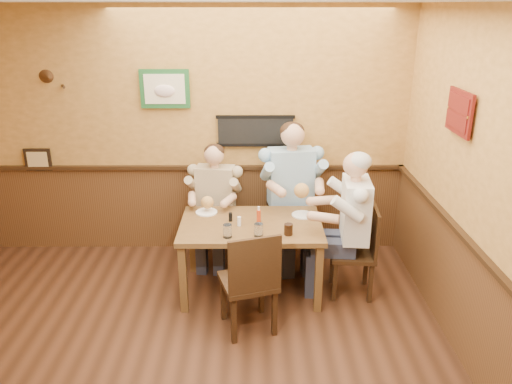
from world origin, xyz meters
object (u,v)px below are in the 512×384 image
chair_right_end (352,251)px  diner_tan_shirt (216,209)px  pepper_shaker (231,217)px  dining_table (251,232)px  chair_back_left (217,224)px  salt_shaker (239,221)px  chair_back_right (290,217)px  diner_white_elder (354,233)px  water_glass_left (227,231)px  chair_near_side (248,279)px  water_glass_mid (259,230)px  diner_blue_polo (290,200)px  hot_sauce_bottle (259,216)px  cola_tumbler (288,229)px

chair_right_end → diner_tan_shirt: bearing=-113.4°
pepper_shaker → dining_table: bearing=-14.5°
chair_back_left → salt_shaker: bearing=-61.8°
chair_back_right → pepper_shaker: bearing=-143.1°
dining_table → diner_white_elder: bearing=-3.3°
diner_tan_shirt → water_glass_left: bearing=-72.2°
dining_table → chair_near_side: bearing=-92.2°
water_glass_left → water_glass_mid: size_ratio=1.01×
chair_back_right → diner_tan_shirt: bearing=172.2°
chair_near_side → salt_shaker: 0.67m
diner_tan_shirt → diner_blue_polo: diner_blue_polo is taller
chair_back_left → chair_near_side: chair_near_side is taller
water_glass_mid → salt_shaker: bearing=128.3°
chair_right_end → salt_shaker: 1.18m
chair_back_left → diner_tan_shirt: (0.00, 0.00, 0.18)m
chair_back_right → hot_sauce_bottle: 0.88m
chair_right_end → diner_blue_polo: diner_blue_polo is taller
dining_table → salt_shaker: (-0.11, -0.06, 0.14)m
water_glass_mid → chair_back_right: bearing=69.8°
chair_back_left → diner_tan_shirt: bearing=0.0°
water_glass_mid → cola_tumbler: water_glass_mid is taller
hot_sauce_bottle → chair_right_end: bearing=-2.3°
chair_back_left → cola_tumbler: 1.27m
dining_table → chair_right_end: (1.02, -0.06, -0.19)m
chair_near_side → diner_white_elder: 1.21m
diner_white_elder → diner_tan_shirt: bearing=-113.4°
chair_back_right → diner_tan_shirt: 0.84m
chair_back_right → diner_blue_polo: 0.22m
chair_right_end → diner_blue_polo: size_ratio=0.65×
chair_back_left → pepper_shaker: (0.19, -0.64, 0.37)m
chair_near_side → water_glass_mid: 0.48m
chair_near_side → pepper_shaker: chair_near_side is taller
water_glass_mid → diner_white_elder: bearing=13.9°
chair_right_end → pepper_shaker: size_ratio=10.36×
chair_back_right → chair_near_side: 1.43m
diner_white_elder → hot_sauce_bottle: 0.95m
chair_back_right → salt_shaker: bearing=-134.6°
salt_shaker → chair_back_right: bearing=54.0°
chair_back_right → water_glass_mid: 1.11m
dining_table → chair_back_right: bearing=58.1°
chair_near_side → water_glass_left: (-0.19, 0.33, 0.32)m
chair_back_right → diner_white_elder: size_ratio=0.75×
chair_back_left → chair_back_right: chair_back_right is taller
diner_white_elder → pepper_shaker: bearing=-90.5°
chair_back_left → diner_tan_shirt: 0.18m
chair_near_side → water_glass_mid: chair_near_side is taller
dining_table → salt_shaker: size_ratio=14.97×
chair_back_left → chair_right_end: bearing=-20.5°
chair_back_right → hot_sauce_bottle: size_ratio=6.02×
diner_tan_shirt → hot_sauce_bottle: 0.89m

